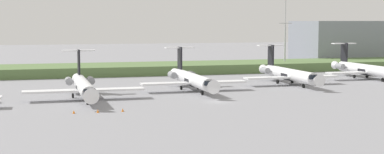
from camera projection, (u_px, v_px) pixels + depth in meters
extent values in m
plane|color=gray|center=(178.00, 85.00, 134.51)|extent=(500.00, 500.00, 0.00)
cube|color=#597542|center=(151.00, 68.00, 164.82)|extent=(320.00, 20.00, 2.63)
cylinder|color=white|center=(84.00, 87.00, 109.06)|extent=(2.70, 24.00, 2.70)
cone|color=white|center=(90.00, 95.00, 96.11)|extent=(2.70, 3.00, 2.70)
cone|color=white|center=(78.00, 79.00, 122.48)|extent=(2.30, 4.00, 2.29)
cube|color=black|center=(89.00, 91.00, 97.89)|extent=(2.02, 1.80, 0.90)
cylinder|color=black|center=(84.00, 87.00, 109.07)|extent=(2.76, 3.60, 2.76)
cube|color=white|center=(52.00, 91.00, 106.58)|extent=(11.00, 3.20, 0.36)
cube|color=white|center=(115.00, 89.00, 109.73)|extent=(11.00, 3.20, 0.36)
cube|color=black|center=(79.00, 62.00, 119.22)|extent=(0.36, 3.20, 5.20)
cube|color=white|center=(78.00, 51.00, 119.27)|extent=(6.80, 1.80, 0.24)
cylinder|color=gray|center=(69.00, 81.00, 117.26)|extent=(1.50, 3.40, 1.50)
cylinder|color=gray|center=(91.00, 80.00, 118.46)|extent=(1.50, 3.40, 1.50)
cylinder|color=gray|center=(87.00, 99.00, 102.06)|extent=(0.20, 0.20, 0.65)
cylinder|color=black|center=(87.00, 102.00, 102.12)|extent=(0.30, 0.90, 0.90)
cylinder|color=black|center=(73.00, 96.00, 111.04)|extent=(0.35, 0.90, 0.90)
cylinder|color=black|center=(93.00, 95.00, 112.06)|extent=(0.35, 0.90, 0.90)
cylinder|color=white|center=(193.00, 79.00, 122.48)|extent=(2.70, 24.00, 2.70)
cone|color=white|center=(211.00, 86.00, 109.53)|extent=(2.70, 3.00, 2.70)
cone|color=white|center=(177.00, 74.00, 135.90)|extent=(2.29, 4.00, 2.29)
cube|color=black|center=(208.00, 83.00, 111.31)|extent=(2.03, 1.80, 0.90)
cylinder|color=black|center=(193.00, 80.00, 122.49)|extent=(2.76, 3.60, 2.76)
cube|color=white|center=(167.00, 83.00, 120.00)|extent=(11.00, 3.20, 0.36)
cube|color=white|center=(220.00, 82.00, 123.15)|extent=(11.00, 3.20, 0.36)
cube|color=black|center=(180.00, 58.00, 132.64)|extent=(0.36, 3.20, 5.20)
cube|color=white|center=(179.00, 48.00, 132.69)|extent=(6.80, 1.80, 0.24)
cylinder|color=gray|center=(172.00, 75.00, 130.68)|extent=(1.50, 3.40, 1.50)
cylinder|color=gray|center=(191.00, 74.00, 131.88)|extent=(1.50, 3.40, 1.50)
cylinder|color=gray|center=(202.00, 90.00, 115.48)|extent=(0.20, 0.20, 0.65)
cylinder|color=black|center=(202.00, 93.00, 115.54)|extent=(0.30, 0.90, 0.90)
cylinder|color=black|center=(181.00, 88.00, 124.46)|extent=(0.35, 0.90, 0.90)
cylinder|color=black|center=(198.00, 87.00, 125.48)|extent=(0.35, 0.90, 0.90)
cylinder|color=white|center=(289.00, 74.00, 134.64)|extent=(2.70, 24.00, 2.70)
cone|color=white|center=(316.00, 80.00, 121.70)|extent=(2.70, 3.00, 2.70)
cone|color=white|center=(266.00, 69.00, 148.07)|extent=(2.30, 4.00, 2.29)
cube|color=black|center=(312.00, 77.00, 123.47)|extent=(2.02, 1.80, 0.90)
cylinder|color=black|center=(289.00, 75.00, 134.66)|extent=(2.76, 3.60, 2.76)
cube|color=white|center=(268.00, 78.00, 132.17)|extent=(11.00, 3.20, 0.36)
cube|color=white|center=(314.00, 76.00, 135.32)|extent=(11.00, 3.20, 0.36)
cube|color=black|center=(271.00, 55.00, 144.81)|extent=(0.36, 3.20, 5.20)
cube|color=white|center=(270.00, 45.00, 144.86)|extent=(6.80, 1.80, 0.24)
cylinder|color=gray|center=(265.00, 70.00, 142.84)|extent=(1.50, 3.40, 1.50)
cylinder|color=gray|center=(282.00, 70.00, 144.04)|extent=(1.50, 3.40, 1.50)
cylinder|color=gray|center=(303.00, 84.00, 127.65)|extent=(0.20, 0.20, 0.65)
cylinder|color=black|center=(303.00, 86.00, 127.70)|extent=(0.30, 0.90, 0.90)
cylinder|color=black|center=(278.00, 82.00, 136.63)|extent=(0.35, 0.90, 0.90)
cylinder|color=black|center=(292.00, 81.00, 137.64)|extent=(0.35, 0.90, 0.90)
cylinder|color=white|center=(366.00, 69.00, 147.92)|extent=(2.70, 24.00, 2.70)
cone|color=white|center=(338.00, 65.00, 161.34)|extent=(2.30, 4.00, 2.29)
cylinder|color=black|center=(366.00, 70.00, 147.93)|extent=(2.76, 3.60, 2.76)
cube|color=white|center=(348.00, 73.00, 145.44)|extent=(11.00, 3.20, 0.36)
cube|color=black|center=(344.00, 52.00, 158.08)|extent=(0.36, 3.20, 5.20)
cube|color=white|center=(344.00, 43.00, 158.14)|extent=(6.80, 1.80, 0.24)
cylinder|color=gray|center=(340.00, 66.00, 156.12)|extent=(1.50, 3.40, 1.50)
cylinder|color=gray|center=(355.00, 66.00, 157.32)|extent=(1.50, 3.40, 1.50)
cylinder|color=gray|center=(383.00, 78.00, 140.93)|extent=(0.20, 0.20, 0.65)
cylinder|color=black|center=(383.00, 80.00, 140.98)|extent=(0.30, 0.90, 0.90)
cylinder|color=black|center=(354.00, 76.00, 149.91)|extent=(0.35, 0.90, 0.90)
cylinder|color=black|center=(367.00, 76.00, 150.92)|extent=(0.35, 0.90, 0.90)
cylinder|color=#B2B2B7|center=(285.00, 47.00, 176.47)|extent=(0.50, 0.50, 13.94)
cylinder|color=#B2B2B7|center=(285.00, 12.00, 175.42)|extent=(0.28, 0.28, 7.51)
cube|color=#B2B2B7|center=(285.00, 23.00, 175.75)|extent=(4.40, 0.20, 0.20)
cube|color=gray|center=(374.00, 42.00, 208.29)|extent=(57.71, 23.39, 15.07)
cone|color=orange|center=(74.00, 112.00, 92.20)|extent=(0.44, 0.44, 0.55)
cone|color=orange|center=(98.00, 111.00, 93.04)|extent=(0.44, 0.44, 0.55)
cone|color=orange|center=(123.00, 110.00, 94.18)|extent=(0.44, 0.44, 0.55)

